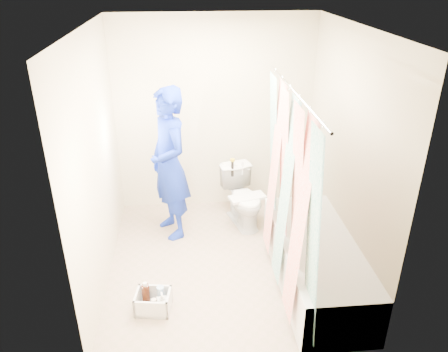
{
  "coord_description": "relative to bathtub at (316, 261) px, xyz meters",
  "views": [
    {
      "loc": [
        -0.36,
        -3.78,
        2.88
      ],
      "look_at": [
        0.02,
        0.32,
        0.86
      ],
      "focal_mm": 35.0,
      "sensor_mm": 36.0,
      "label": 1
    }
  ],
  "objects": [
    {
      "name": "cleaning_caddy",
      "position": [
        -1.56,
        -0.23,
        -0.18
      ],
      "size": [
        0.35,
        0.29,
        0.24
      ],
      "rotation": [
        0.0,
        0.0,
        -0.14
      ],
      "color": "silver",
      "rests_on": "ground"
    },
    {
      "name": "ceiling",
      "position": [
        -0.85,
        0.43,
        2.13
      ],
      "size": [
        2.4,
        2.6,
        0.02
      ],
      "primitive_type": "cube",
      "color": "white",
      "rests_on": "wall_back"
    },
    {
      "name": "plumber",
      "position": [
        -1.4,
        1.07,
        0.6
      ],
      "size": [
        0.64,
        0.75,
        1.74
      ],
      "primitive_type": "imported",
      "rotation": [
        0.0,
        0.0,
        -1.15
      ],
      "color": "navy",
      "rests_on": "ground"
    },
    {
      "name": "toilet",
      "position": [
        -0.55,
        1.19,
        0.08
      ],
      "size": [
        0.55,
        0.75,
        0.69
      ],
      "primitive_type": "imported",
      "rotation": [
        0.0,
        0.0,
        0.26
      ],
      "color": "white",
      "rests_on": "ground"
    },
    {
      "name": "wall_front",
      "position": [
        -0.85,
        -0.88,
        0.93
      ],
      "size": [
        2.4,
        0.02,
        2.4
      ],
      "primitive_type": "cube",
      "color": "beige",
      "rests_on": "ground"
    },
    {
      "name": "bathtub",
      "position": [
        0.0,
        0.0,
        0.0
      ],
      "size": [
        0.7,
        1.75,
        0.5
      ],
      "color": "silver",
      "rests_on": "ground"
    },
    {
      "name": "curtain_rod",
      "position": [
        -0.33,
        0.0,
        1.68
      ],
      "size": [
        0.02,
        1.9,
        0.02
      ],
      "primitive_type": "cylinder",
      "rotation": [
        1.57,
        0.0,
        0.0
      ],
      "color": "silver",
      "rests_on": "wall_back"
    },
    {
      "name": "wall_right",
      "position": [
        0.35,
        0.43,
        0.93
      ],
      "size": [
        0.02,
        2.6,
        2.4
      ],
      "primitive_type": "cube",
      "color": "beige",
      "rests_on": "ground"
    },
    {
      "name": "wall_left",
      "position": [
        -2.05,
        0.43,
        0.93
      ],
      "size": [
        0.02,
        2.6,
        2.4
      ],
      "primitive_type": "cube",
      "color": "beige",
      "rests_on": "ground"
    },
    {
      "name": "shower_curtain",
      "position": [
        -0.33,
        0.0,
        0.75
      ],
      "size": [
        0.06,
        1.75,
        1.8
      ],
      "primitive_type": "cube",
      "color": "white",
      "rests_on": "curtain_rod"
    },
    {
      "name": "tank_lid",
      "position": [
        -0.52,
        1.08,
        0.14
      ],
      "size": [
        0.46,
        0.29,
        0.03
      ],
      "primitive_type": "cube",
      "rotation": [
        0.0,
        0.0,
        0.26
      ],
      "color": "white",
      "rests_on": "toilet"
    },
    {
      "name": "floor",
      "position": [
        -0.85,
        0.43,
        -0.27
      ],
      "size": [
        2.6,
        2.6,
        0.0
      ],
      "primitive_type": "plane",
      "color": "gray",
      "rests_on": "ground"
    },
    {
      "name": "wall_back",
      "position": [
        -0.85,
        1.73,
        0.93
      ],
      "size": [
        2.4,
        0.02,
        2.4
      ],
      "primitive_type": "cube",
      "color": "beige",
      "rests_on": "ground"
    },
    {
      "name": "tank_internals",
      "position": [
        -0.64,
        1.36,
        0.41
      ],
      "size": [
        0.16,
        0.07,
        0.23
      ],
      "color": "black",
      "rests_on": "toilet"
    }
  ]
}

